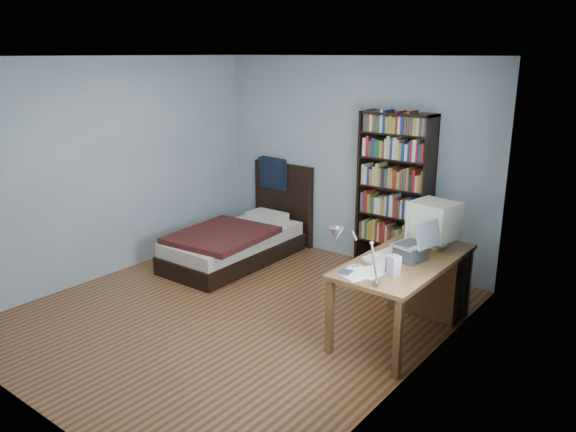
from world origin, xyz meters
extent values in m
plane|color=brown|center=(0.00, 0.00, 0.00)|extent=(4.20, 4.20, 0.00)
plane|color=white|center=(0.00, 0.00, 2.50)|extent=(4.20, 4.20, 0.00)
cube|color=#91A1AB|center=(0.00, 2.10, 1.25)|extent=(3.80, 0.04, 2.50)
cube|color=#91A1AB|center=(0.00, -2.10, 1.25)|extent=(3.80, 0.04, 2.50)
cube|color=#91A1AB|center=(-1.90, 0.00, 1.25)|extent=(0.04, 4.20, 2.50)
cube|color=#91A1AB|center=(1.90, 0.00, 1.25)|extent=(0.04, 4.20, 2.50)
cube|color=white|center=(1.89, -0.15, 1.45)|extent=(0.01, 1.14, 1.14)
cube|color=white|center=(1.88, -0.15, 1.45)|extent=(0.01, 1.00, 1.00)
cube|color=brown|center=(1.50, 0.66, 0.71)|extent=(0.75, 1.58, 0.04)
cube|color=brown|center=(1.18, -0.08, 0.34)|extent=(0.06, 0.06, 0.69)
cube|color=brown|center=(1.83, -0.08, 0.34)|extent=(0.06, 0.06, 0.69)
cube|color=brown|center=(1.18, 1.40, 0.34)|extent=(0.06, 0.06, 0.69)
cube|color=brown|center=(1.83, 1.40, 0.34)|extent=(0.06, 0.06, 0.69)
cube|color=brown|center=(1.50, 1.23, 0.34)|extent=(0.69, 0.40, 0.68)
cube|color=beige|center=(1.53, 1.16, 0.74)|extent=(0.27, 0.24, 0.03)
cylinder|color=beige|center=(1.53, 1.16, 0.79)|extent=(0.09, 0.09, 0.06)
cube|color=beige|center=(1.56, 1.16, 0.99)|extent=(0.43, 0.41, 0.35)
cube|color=beige|center=(1.37, 1.16, 0.99)|extent=(0.09, 0.37, 0.37)
cube|color=#3E77E1|center=(1.36, 1.16, 0.99)|extent=(0.06, 0.27, 0.24)
cube|color=#2D2D30|center=(1.56, 0.65, 0.80)|extent=(0.26, 0.29, 0.15)
cube|color=#B0B0B5|center=(1.56, 0.65, 0.89)|extent=(0.30, 0.36, 0.02)
cube|color=#2D2D30|center=(1.54, 0.65, 0.90)|extent=(0.20, 0.28, 0.00)
cube|color=#B0B0B5|center=(1.71, 0.65, 1.01)|extent=(0.13, 0.33, 0.23)
cube|color=#0CBF26|center=(1.70, 0.65, 1.01)|extent=(0.10, 0.27, 0.18)
cube|color=#99999E|center=(1.61, -0.05, 0.75)|extent=(0.06, 0.05, 0.04)
cylinder|color=#99999E|center=(1.61, -0.11, 0.95)|extent=(0.02, 0.13, 0.37)
cylinder|color=#99999E|center=(1.54, -0.32, 1.21)|extent=(0.15, 0.30, 0.18)
cone|color=#99999E|center=(1.47, -0.46, 1.25)|extent=(0.11, 0.11, 0.10)
cube|color=beige|center=(1.34, 0.58, 0.75)|extent=(0.25, 0.49, 0.05)
cube|color=gray|center=(1.60, 0.24, 0.82)|extent=(0.11, 0.11, 0.18)
cylinder|color=#073307|center=(1.40, 0.91, 0.78)|extent=(0.06, 0.06, 0.11)
ellipsoid|color=silver|center=(1.50, 0.99, 0.75)|extent=(0.07, 0.12, 0.04)
cube|color=#B0B0B5|center=(1.29, 0.36, 0.74)|extent=(0.06, 0.10, 0.02)
cube|color=gray|center=(1.26, 0.21, 0.74)|extent=(0.07, 0.09, 0.02)
cube|color=gray|center=(1.27, 0.02, 0.74)|extent=(0.12, 0.12, 0.02)
cube|color=black|center=(0.30, 1.94, 0.95)|extent=(0.03, 0.30, 1.90)
cube|color=black|center=(1.12, 1.94, 0.95)|extent=(0.03, 0.30, 1.90)
cube|color=black|center=(0.71, 1.94, 1.88)|extent=(0.85, 0.30, 0.03)
cube|color=black|center=(0.71, 1.94, 0.03)|extent=(0.85, 0.30, 0.06)
cube|color=black|center=(0.71, 2.08, 0.95)|extent=(0.85, 0.02, 1.90)
cube|color=olive|center=(0.71, 1.92, 0.98)|extent=(0.77, 0.22, 1.70)
cube|color=black|center=(-1.02, 1.05, 0.11)|extent=(0.93, 1.83, 0.22)
cube|color=beige|center=(-1.02, 1.05, 0.30)|extent=(0.89, 1.77, 0.16)
cube|color=maroon|center=(-0.99, 0.82, 0.41)|extent=(1.06, 1.26, 0.07)
cube|color=beige|center=(-1.02, 1.71, 0.43)|extent=(0.50, 0.33, 0.12)
cube|color=black|center=(-1.02, 2.06, 0.55)|extent=(0.97, 0.05, 1.10)
cylinder|color=black|center=(-1.47, 2.04, 0.55)|extent=(0.06, 0.06, 1.10)
cylinder|color=black|center=(-0.56, 2.04, 0.55)|extent=(0.06, 0.06, 1.10)
cube|color=black|center=(-1.17, 2.03, 0.95)|extent=(0.46, 0.20, 0.43)
camera|label=1|loc=(3.60, -3.77, 2.53)|focal=35.00mm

